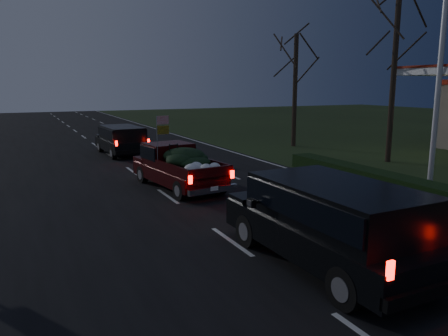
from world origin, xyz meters
name	(u,v)px	position (x,y,z in m)	size (l,w,h in m)	color
ground	(231,242)	(0.00, 0.00, 0.00)	(120.00, 120.00, 0.00)	black
road_asphalt	(231,242)	(0.00, 0.00, 0.01)	(14.00, 120.00, 0.02)	black
hedge_row	(377,179)	(7.80, 3.00, 0.30)	(1.00, 10.00, 0.60)	black
light_pole	(443,40)	(9.50, 2.00, 5.48)	(0.50, 0.90, 9.16)	silver
bare_tree_mid	(397,33)	(12.50, 7.00, 6.35)	(3.60, 3.60, 8.50)	black
bare_tree_far	(296,63)	(11.50, 14.00, 5.23)	(3.60, 3.60, 7.00)	black
pickup_truck	(178,164)	(0.81, 6.14, 0.93)	(2.38, 4.90, 2.47)	#350709
lead_suv	(122,137)	(0.69, 15.14, 0.99)	(2.12, 4.64, 1.31)	black
rear_suv	(333,216)	(1.24, -2.29, 1.15)	(2.50, 5.30, 1.51)	black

